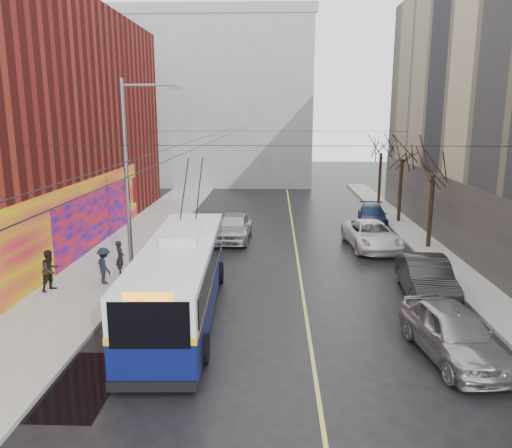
# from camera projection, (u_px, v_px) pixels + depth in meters

# --- Properties ---
(ground) EXTENTS (140.00, 140.00, 0.00)m
(ground) POSITION_uv_depth(u_px,v_px,m) (263.00, 405.00, 13.09)
(ground) COLOR black
(ground) RESTS_ON ground
(sidewalk_left) EXTENTS (4.00, 60.00, 0.15)m
(sidewalk_left) POSITION_uv_depth(u_px,v_px,m) (110.00, 265.00, 25.09)
(sidewalk_left) COLOR gray
(sidewalk_left) RESTS_ON ground
(sidewalk_right) EXTENTS (2.00, 60.00, 0.15)m
(sidewalk_right) POSITION_uv_depth(u_px,v_px,m) (452.00, 269.00, 24.45)
(sidewalk_right) COLOR gray
(sidewalk_right) RESTS_ON ground
(lane_line) EXTENTS (0.12, 50.00, 0.01)m
(lane_line) POSITION_uv_depth(u_px,v_px,m) (297.00, 257.00, 26.70)
(lane_line) COLOR #BFB74C
(lane_line) RESTS_ON ground
(building_far) EXTENTS (20.50, 12.10, 18.00)m
(building_far) POSITION_uv_depth(u_px,v_px,m) (219.00, 100.00, 55.29)
(building_far) COLOR gray
(building_far) RESTS_ON ground
(streetlight_pole) EXTENTS (2.65, 0.60, 9.00)m
(streetlight_pole) POSITION_uv_depth(u_px,v_px,m) (130.00, 175.00, 22.04)
(streetlight_pole) COLOR slate
(streetlight_pole) RESTS_ON ground
(catenary_wires) EXTENTS (18.00, 60.00, 0.22)m
(catenary_wires) POSITION_uv_depth(u_px,v_px,m) (222.00, 138.00, 26.26)
(catenary_wires) COLOR black
(tree_near) EXTENTS (3.20, 3.20, 6.40)m
(tree_near) POSITION_uv_depth(u_px,v_px,m) (434.00, 161.00, 27.30)
(tree_near) COLOR black
(tree_near) RESTS_ON ground
(tree_mid) EXTENTS (3.20, 3.20, 6.68)m
(tree_mid) POSITION_uv_depth(u_px,v_px,m) (403.00, 148.00, 34.07)
(tree_mid) COLOR black
(tree_mid) RESTS_ON ground
(tree_far) EXTENTS (3.20, 3.20, 6.57)m
(tree_far) POSITION_uv_depth(u_px,v_px,m) (382.00, 144.00, 40.93)
(tree_far) COLOR black
(tree_far) RESTS_ON ground
(puddle) EXTENTS (2.56, 3.80, 0.01)m
(puddle) POSITION_uv_depth(u_px,v_px,m) (71.00, 384.00, 14.13)
(puddle) COLOR black
(puddle) RESTS_ON ground
(pigeons_flying) EXTENTS (1.89, 2.49, 1.11)m
(pigeons_flying) POSITION_uv_depth(u_px,v_px,m) (208.00, 123.00, 21.30)
(pigeons_flying) COLOR slate
(trolleybus) EXTENTS (3.10, 11.67, 5.48)m
(trolleybus) POSITION_uv_depth(u_px,v_px,m) (181.00, 277.00, 18.70)
(trolleybus) COLOR #090F47
(trolleybus) RESTS_ON ground
(parked_car_a) EXTENTS (2.62, 5.10, 1.66)m
(parked_car_a) POSITION_uv_depth(u_px,v_px,m) (453.00, 333.00, 15.53)
(parked_car_a) COLOR #99999D
(parked_car_a) RESTS_ON ground
(parked_car_b) EXTENTS (2.05, 5.12, 1.65)m
(parked_car_b) POSITION_uv_depth(u_px,v_px,m) (426.00, 277.00, 20.82)
(parked_car_b) COLOR black
(parked_car_b) RESTS_ON ground
(parked_car_c) EXTENTS (2.97, 5.66, 1.52)m
(parked_car_c) POSITION_uv_depth(u_px,v_px,m) (371.00, 235.00, 28.44)
(parked_car_c) COLOR white
(parked_car_c) RESTS_ON ground
(parked_car_d) EXTENTS (2.45, 4.82, 1.34)m
(parked_car_d) POSITION_uv_depth(u_px,v_px,m) (372.00, 216.00, 34.34)
(parked_car_d) COLOR #15264C
(parked_car_d) RESTS_ON ground
(following_car) EXTENTS (2.16, 4.96, 1.66)m
(following_car) POSITION_uv_depth(u_px,v_px,m) (234.00, 227.00, 30.19)
(following_car) COLOR #A0A0A5
(following_car) RESTS_ON ground
(pedestrian_a) EXTENTS (0.59, 0.70, 1.62)m
(pedestrian_a) POSITION_uv_depth(u_px,v_px,m) (120.00, 258.00, 23.23)
(pedestrian_a) COLOR black
(pedestrian_a) RESTS_ON sidewalk_left
(pedestrian_b) EXTENTS (0.97, 1.06, 1.77)m
(pedestrian_b) POSITION_uv_depth(u_px,v_px,m) (50.00, 270.00, 21.08)
(pedestrian_b) COLOR black
(pedestrian_b) RESTS_ON sidewalk_left
(pedestrian_c) EXTENTS (1.14, 1.20, 1.64)m
(pedestrian_c) POSITION_uv_depth(u_px,v_px,m) (104.00, 266.00, 21.94)
(pedestrian_c) COLOR black
(pedestrian_c) RESTS_ON sidewalk_left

